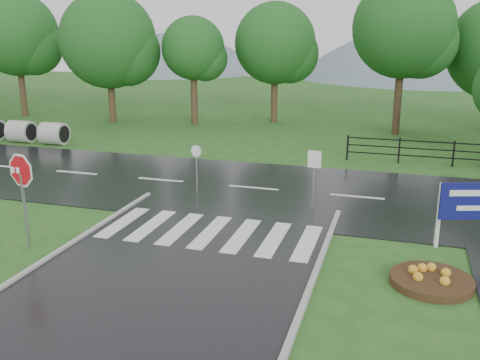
% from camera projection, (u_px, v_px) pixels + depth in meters
% --- Properties ---
extents(ground, '(120.00, 120.00, 0.00)m').
position_uv_depth(ground, '(134.00, 313.00, 11.82)').
color(ground, '#25571D').
rests_on(ground, ground).
extents(main_road, '(90.00, 8.00, 0.04)m').
position_uv_depth(main_road, '(254.00, 189.00, 21.03)').
color(main_road, black).
rests_on(main_road, ground).
extents(crosswalk, '(6.50, 2.80, 0.02)m').
position_uv_depth(crosswalk, '(210.00, 232.00, 16.40)').
color(crosswalk, silver).
rests_on(crosswalk, ground).
extents(fence_west, '(9.58, 0.08, 1.20)m').
position_uv_depth(fence_west, '(454.00, 151.00, 24.19)').
color(fence_west, black).
rests_on(fence_west, ground).
extents(hills, '(102.00, 48.00, 48.00)m').
position_uv_depth(hills, '(381.00, 189.00, 74.93)').
color(hills, slate).
rests_on(hills, ground).
extents(treeline, '(83.20, 5.20, 10.00)m').
position_uv_depth(treeline, '(328.00, 129.00, 33.64)').
color(treeline, '#18501C').
rests_on(treeline, ground).
extents(culvert_pipes, '(7.60, 1.20, 1.20)m').
position_uv_depth(culvert_pipes, '(6.00, 130.00, 29.87)').
color(culvert_pipes, '#9E9B93').
rests_on(culvert_pipes, ground).
extents(stop_sign, '(1.27, 0.34, 2.94)m').
position_uv_depth(stop_sign, '(22.00, 179.00, 14.89)').
color(stop_sign, '#939399').
rests_on(stop_sign, ground).
extents(flower_bed, '(2.00, 2.00, 0.40)m').
position_uv_depth(flower_bed, '(432.00, 279.00, 13.10)').
color(flower_bed, '#332111').
rests_on(flower_bed, ground).
extents(reg_sign_small, '(0.47, 0.11, 2.14)m').
position_uv_depth(reg_sign_small, '(314.00, 169.00, 18.02)').
color(reg_sign_small, '#939399').
rests_on(reg_sign_small, ground).
extents(reg_sign_round, '(0.44, 0.12, 1.92)m').
position_uv_depth(reg_sign_round, '(196.00, 163.00, 19.98)').
color(reg_sign_round, '#939399').
rests_on(reg_sign_round, ground).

